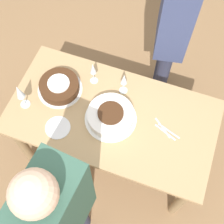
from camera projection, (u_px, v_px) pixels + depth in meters
The scene contains 11 objects.
ground_plane at pixel (112, 152), 2.80m from camera, with size 12.00×12.00×0.00m, color #8E6B47.
dining_table at pixel (112, 123), 2.24m from camera, with size 1.42×0.75×0.76m.
cake_center_white at pixel (111, 116), 2.07m from camera, with size 0.35×0.35×0.09m.
cake_front_chocolate at pixel (59, 86), 2.18m from camera, with size 0.32×0.32×0.09m.
wine_glass_near at pixel (93, 70), 2.12m from camera, with size 0.06×0.06×0.21m.
wine_glass_far at pixel (19, 92), 2.01m from camera, with size 0.07×0.07×0.24m.
wine_glass_extra at pixel (124, 80), 2.09m from camera, with size 0.06×0.06×0.20m.
dessert_plate_right at pixel (58, 128), 2.08m from camera, with size 0.17×0.17×0.01m.
fork_pile at pixel (166, 131), 2.07m from camera, with size 0.20×0.13×0.01m.
person_cutting at pixel (173, 24), 2.25m from camera, with size 0.29×0.43×1.56m.
person_watching at pixel (58, 217), 1.59m from camera, with size 0.26×0.42×1.65m.
Camera 1 is at (-0.32, 0.87, 2.67)m, focal length 50.00 mm.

